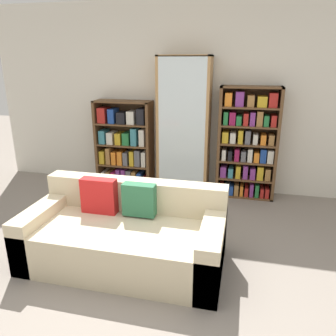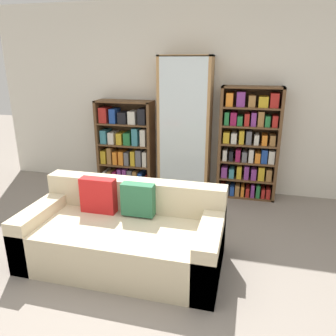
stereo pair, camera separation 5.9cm
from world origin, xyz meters
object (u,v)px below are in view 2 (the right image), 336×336
Objects in this scene: couch at (124,235)px; bookshelf_right at (249,144)px; display_cabinet at (185,127)px; bookshelf_left at (126,146)px; wine_bottle at (215,214)px.

bookshelf_right reaches higher than couch.
bookshelf_right is at bearing 0.99° from display_cabinet.
bookshelf_left is at bearing 179.04° from display_cabinet.
bookshelf_right is at bearing 0.01° from bookshelf_left.
display_cabinet is at bearing -0.96° from bookshelf_left.
display_cabinet reaches higher than couch.
bookshelf_left is 1.84m from bookshelf_right.
couch is 4.60× the size of wine_bottle.
display_cabinet is 1.44m from wine_bottle.
wine_bottle is (1.51, -1.06, -0.46)m from bookshelf_left.
wine_bottle is (0.79, 0.90, -0.10)m from couch.
display_cabinet is (0.93, -0.02, 0.34)m from bookshelf_left.
bookshelf_left reaches higher than wine_bottle.
bookshelf_left reaches higher than couch.
display_cabinet reaches higher than wine_bottle.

